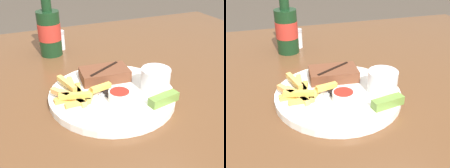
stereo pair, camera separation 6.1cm
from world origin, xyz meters
The scene contains 11 objects.
dining_table centered at (0.00, 0.00, 0.68)m, with size 1.48×1.21×0.74m.
dinner_plate centered at (0.00, 0.00, 0.75)m, with size 0.30×0.30×0.02m.
steak_portion centered at (0.01, 0.07, 0.78)m, with size 0.13×0.08×0.03m.
fries_pile centered at (-0.09, 0.01, 0.77)m, with size 0.14×0.13×0.02m.
coleslaw_cup centered at (0.10, -0.03, 0.79)m, with size 0.07×0.07×0.05m.
dipping_sauce_cup centered at (0.00, -0.04, 0.78)m, with size 0.05×0.05×0.02m.
pickle_spear centered at (0.08, -0.09, 0.77)m, with size 0.08×0.03×0.02m.
fork_utensil centered at (-0.07, -0.03, 0.76)m, with size 0.13×0.06×0.00m.
knife_utensil centered at (-0.02, 0.03, 0.77)m, with size 0.04×0.17×0.01m.
beer_bottle centered at (-0.08, 0.32, 0.83)m, with size 0.07×0.07×0.23m.
salt_shaker centered at (-0.04, 0.36, 0.78)m, with size 0.03×0.03×0.07m.
Camera 2 is at (-0.15, -0.51, 1.08)m, focal length 42.00 mm.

